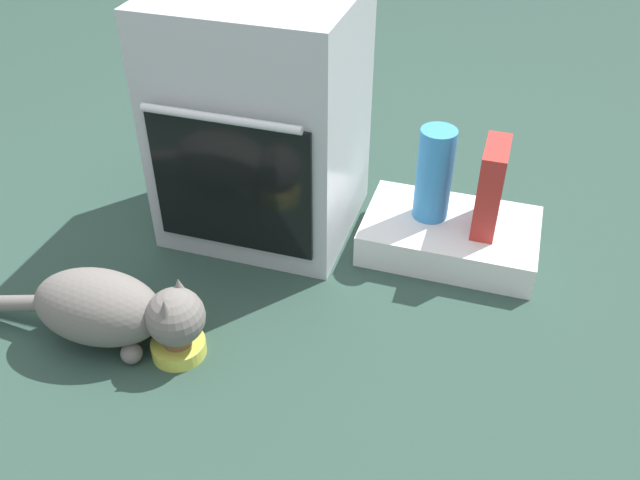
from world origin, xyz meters
The scene contains 7 objects.
ground centered at (0.00, 0.00, 0.00)m, with size 8.00×8.00×0.00m, color #284238.
oven centered at (0.02, 0.45, 0.38)m, with size 0.57×0.55×0.77m.
pantry_cabinet centered at (0.64, 0.47, 0.05)m, with size 0.54×0.35×0.11m, color white.
food_bowl centered at (0.02, -0.20, 0.03)m, with size 0.15×0.15×0.08m.
cat centered at (-0.16, -0.21, 0.12)m, with size 0.75×0.23×0.23m.
water_bottle centered at (0.57, 0.49, 0.26)m, with size 0.11×0.11×0.30m, color #388CD1.
cereal_box centered at (0.74, 0.48, 0.25)m, with size 0.07×0.18×0.28m, color #B72D28.
Camera 1 is at (0.76, -1.30, 1.35)m, focal length 38.19 mm.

